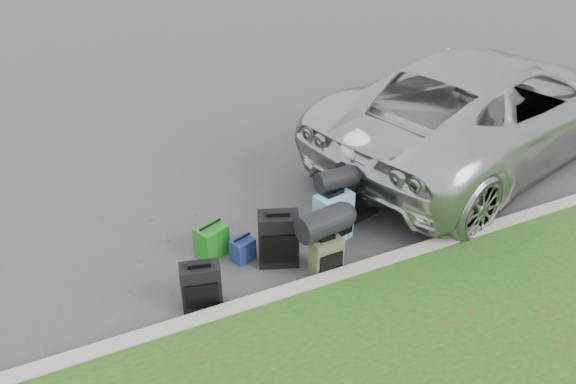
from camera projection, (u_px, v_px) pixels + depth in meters
name	position (u px, v px, depth m)	size (l,w,h in m)	color
ground	(302.00, 235.00, 7.01)	(120.00, 120.00, 0.00)	#383535
curb	(342.00, 277.00, 6.20)	(120.00, 0.18, 0.15)	#9E937F
suv	(486.00, 107.00, 8.48)	(2.70, 5.86, 1.63)	#B7B7B2
suitcase_small_black	(201.00, 286.00, 5.80)	(0.41, 0.23, 0.52)	black
suitcase_large_black_left	(278.00, 239.00, 6.39)	(0.46, 0.27, 0.66)	black
suitcase_olive	(326.00, 256.00, 6.26)	(0.34, 0.21, 0.47)	#3F4027
suitcase_teal	(333.00, 217.00, 6.79)	(0.45, 0.27, 0.64)	#5888A3
suitcase_large_black_right	(358.00, 189.00, 7.22)	(0.52, 0.31, 0.79)	black
tote_green	(212.00, 241.00, 6.58)	(0.34, 0.27, 0.38)	#1D6F18
tote_navy	(243.00, 250.00, 6.53)	(0.25, 0.20, 0.27)	navy
duffel_left	(323.00, 223.00, 6.13)	(0.31, 0.31, 0.58)	black
duffel_right	(335.00, 179.00, 6.67)	(0.26, 0.26, 0.47)	black
trash_bag	(356.00, 146.00, 6.94)	(0.39, 0.39, 0.39)	silver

